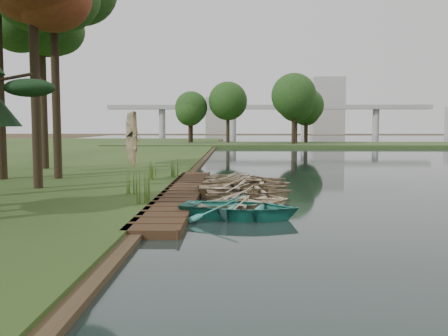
{
  "coord_description": "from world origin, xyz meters",
  "views": [
    {
      "loc": [
        0.65,
        -20.84,
        3.07
      ],
      "look_at": [
        0.16,
        1.3,
        1.15
      ],
      "focal_mm": 40.0,
      "sensor_mm": 36.0,
      "label": 1
    }
  ],
  "objects_px": {
    "rowboat_0": "(240,206)",
    "rowboat_1": "(243,202)",
    "boardwalk": "(182,194)",
    "stored_rowboat": "(134,162)",
    "rowboat_2": "(247,196)"
  },
  "relations": [
    {
      "from": "boardwalk",
      "to": "stored_rowboat",
      "type": "height_order",
      "value": "stored_rowboat"
    },
    {
      "from": "rowboat_0",
      "to": "rowboat_1",
      "type": "distance_m",
      "value": 1.06
    },
    {
      "from": "boardwalk",
      "to": "stored_rowboat",
      "type": "relative_size",
      "value": 4.42
    },
    {
      "from": "rowboat_0",
      "to": "rowboat_1",
      "type": "xyz_separation_m",
      "value": [
        0.11,
        1.05,
        -0.03
      ]
    },
    {
      "from": "boardwalk",
      "to": "stored_rowboat",
      "type": "xyz_separation_m",
      "value": [
        -4.25,
        11.0,
        0.52
      ]
    },
    {
      "from": "rowboat_1",
      "to": "rowboat_2",
      "type": "distance_m",
      "value": 1.71
    },
    {
      "from": "boardwalk",
      "to": "rowboat_2",
      "type": "height_order",
      "value": "rowboat_2"
    },
    {
      "from": "boardwalk",
      "to": "rowboat_1",
      "type": "bearing_deg",
      "value": -56.47
    },
    {
      "from": "rowboat_0",
      "to": "rowboat_1",
      "type": "relative_size",
      "value": 1.08
    },
    {
      "from": "rowboat_2",
      "to": "boardwalk",
      "type": "bearing_deg",
      "value": 76.71
    },
    {
      "from": "rowboat_1",
      "to": "rowboat_0",
      "type": "bearing_deg",
      "value": 150.68
    },
    {
      "from": "rowboat_1",
      "to": "rowboat_2",
      "type": "height_order",
      "value": "rowboat_1"
    },
    {
      "from": "rowboat_1",
      "to": "stored_rowboat",
      "type": "distance_m",
      "value": 16.27
    },
    {
      "from": "rowboat_2",
      "to": "rowboat_0",
      "type": "bearing_deg",
      "value": -162.25
    },
    {
      "from": "boardwalk",
      "to": "rowboat_0",
      "type": "height_order",
      "value": "rowboat_0"
    }
  ]
}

